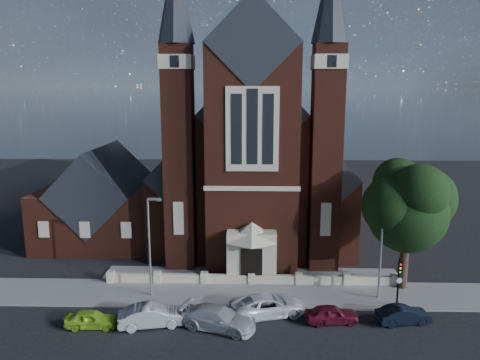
% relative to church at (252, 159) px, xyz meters
% --- Properties ---
extents(ground, '(120.00, 120.00, 0.00)m').
position_rel_church_xyz_m(ground, '(0.00, -7.94, -8.19)').
color(ground, black).
rests_on(ground, ground).
extents(pavement_strip, '(60.00, 5.00, 0.12)m').
position_rel_church_xyz_m(pavement_strip, '(0.00, -18.44, -8.19)').
color(pavement_strip, gray).
rests_on(pavement_strip, ground).
extents(forecourt_paving, '(26.00, 3.00, 0.14)m').
position_rel_church_xyz_m(forecourt_paving, '(0.00, -14.44, -8.19)').
color(forecourt_paving, gray).
rests_on(forecourt_paving, ground).
extents(forecourt_wall, '(24.00, 0.40, 0.90)m').
position_rel_church_xyz_m(forecourt_wall, '(0.00, -16.44, -8.19)').
color(forecourt_wall, beige).
rests_on(forecourt_wall, ground).
extents(church, '(20.01, 34.90, 29.20)m').
position_rel_church_xyz_m(church, '(0.00, 0.00, 0.00)').
color(church, '#552316').
rests_on(church, ground).
extents(parish_hall, '(12.00, 12.20, 10.24)m').
position_rel_church_xyz_m(parish_hall, '(-16.00, -4.94, -4.17)').
color(parish_hall, '#552316').
rests_on(parish_hall, ground).
extents(street_tree, '(6.40, 6.60, 10.70)m').
position_rel_church_xyz_m(street_tree, '(12.60, -17.23, -1.23)').
color(street_tree, black).
rests_on(street_tree, ground).
extents(street_lamp_left, '(1.16, 0.22, 8.09)m').
position_rel_church_xyz_m(street_lamp_left, '(-7.91, -18.94, -3.59)').
color(street_lamp_left, gray).
rests_on(street_lamp_left, ground).
extents(street_lamp_right, '(1.16, 0.22, 8.09)m').
position_rel_church_xyz_m(street_lamp_right, '(10.09, -18.94, -3.59)').
color(street_lamp_right, gray).
rests_on(street_lamp_right, ground).
extents(traffic_signal, '(0.28, 0.42, 4.00)m').
position_rel_church_xyz_m(traffic_signal, '(11.00, -20.52, -5.60)').
color(traffic_signal, black).
rests_on(traffic_signal, ground).
extents(car_lime_van, '(3.65, 1.59, 1.22)m').
position_rel_church_xyz_m(car_lime_van, '(-11.10, -23.91, -7.57)').
color(car_lime_van, '#9AD22A').
rests_on(car_lime_van, ground).
extents(car_silver_a, '(4.87, 2.61, 1.52)m').
position_rel_church_xyz_m(car_silver_a, '(-6.94, -23.62, -7.42)').
color(car_silver_a, '#A4A7AB').
rests_on(car_silver_a, ground).
extents(car_silver_b, '(5.72, 3.72, 1.54)m').
position_rel_church_xyz_m(car_silver_b, '(-2.28, -23.85, -7.42)').
color(car_silver_b, '#B0B2B8').
rests_on(car_silver_b, ground).
extents(car_white_suv, '(6.02, 4.00, 1.53)m').
position_rel_church_xyz_m(car_white_suv, '(1.24, -21.78, -7.42)').
color(car_white_suv, white).
rests_on(car_white_suv, ground).
extents(car_dark_red, '(3.92, 1.93, 1.28)m').
position_rel_church_xyz_m(car_dark_red, '(5.70, -22.80, -7.54)').
color(car_dark_red, maroon).
rests_on(car_dark_red, ground).
extents(car_navy, '(4.01, 1.97, 1.26)m').
position_rel_church_xyz_m(car_navy, '(10.76, -22.75, -7.55)').
color(car_navy, black).
rests_on(car_navy, ground).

